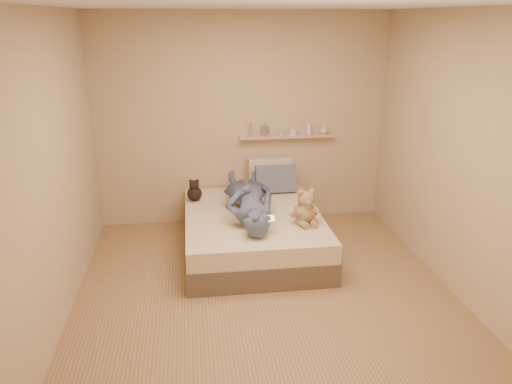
{
  "coord_description": "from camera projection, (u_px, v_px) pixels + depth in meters",
  "views": [
    {
      "loc": [
        -0.65,
        -4.18,
        2.51
      ],
      "look_at": [
        0.0,
        0.65,
        0.8
      ],
      "focal_mm": 35.0,
      "sensor_mm": 36.0,
      "label": 1
    }
  ],
  "objects": [
    {
      "name": "bed",
      "position": [
        253.0,
        232.0,
        5.62
      ],
      "size": [
        1.5,
        1.9,
        0.45
      ],
      "color": "brown",
      "rests_on": "floor"
    },
    {
      "name": "shelf_bottles",
      "position": [
        295.0,
        130.0,
        6.23
      ],
      "size": [
        1.0,
        0.11,
        0.17
      ],
      "color": "silver",
      "rests_on": "wall_shelf"
    },
    {
      "name": "room",
      "position": [
        266.0,
        163.0,
        4.39
      ],
      "size": [
        3.8,
        3.8,
        3.8
      ],
      "color": "#9A744F",
      "rests_on": "ground"
    },
    {
      "name": "teddy_bear",
      "position": [
        305.0,
        209.0,
        5.22
      ],
      "size": [
        0.32,
        0.31,
        0.39
      ],
      "color": "#91794F",
      "rests_on": "bed"
    },
    {
      "name": "pillow_grey",
      "position": [
        275.0,
        179.0,
        6.18
      ],
      "size": [
        0.5,
        0.22,
        0.36
      ],
      "primitive_type": "cube",
      "rotation": [
        -0.25,
        0.0,
        0.01
      ],
      "color": "slate",
      "rests_on": "bed"
    },
    {
      "name": "game_console",
      "position": [
        266.0,
        219.0,
        4.98
      ],
      "size": [
        0.18,
        0.09,
        0.06
      ],
      "color": "silver",
      "rests_on": "bed"
    },
    {
      "name": "dark_plush",
      "position": [
        194.0,
        191.0,
        5.89
      ],
      "size": [
        0.18,
        0.18,
        0.27
      ],
      "color": "black",
      "rests_on": "bed"
    },
    {
      "name": "person",
      "position": [
        248.0,
        199.0,
        5.47
      ],
      "size": [
        0.56,
        1.5,
        0.36
      ],
      "primitive_type": "imported",
      "rotation": [
        0.0,
        0.0,
        3.13
      ],
      "color": "#4D5579",
      "rests_on": "bed"
    },
    {
      "name": "wall_shelf",
      "position": [
        287.0,
        136.0,
        6.25
      ],
      "size": [
        1.2,
        0.12,
        0.03
      ],
      "primitive_type": "cube",
      "color": "tan",
      "rests_on": "wall_back"
    },
    {
      "name": "pillow_cream",
      "position": [
        270.0,
        173.0,
        6.29
      ],
      "size": [
        0.56,
        0.23,
        0.41
      ],
      "primitive_type": "cube",
      "rotation": [
        -0.08,
        0.0,
        0.08
      ],
      "color": "#C4B09B",
      "rests_on": "bed"
    }
  ]
}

